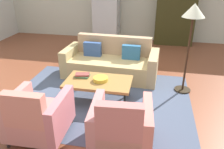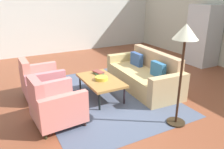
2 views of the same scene
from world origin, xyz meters
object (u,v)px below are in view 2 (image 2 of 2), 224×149
book_stack (98,73)px  floor_lamp (185,42)px  couch (145,76)px  armchair_left (40,83)px  coffee_table (101,81)px  fruit_bowl (101,78)px  refrigerator (203,36)px  armchair_right (54,106)px

book_stack → floor_lamp: bearing=17.5°
couch → book_stack: 1.15m
armchair_left → floor_lamp: floor_lamp is taller
coffee_table → floor_lamp: bearing=24.0°
fruit_bowl → floor_lamp: size_ratio=0.16×
couch → book_stack: (-0.33, -1.08, 0.16)m
couch → fruit_bowl: couch is taller
couch → book_stack: couch is taller
couch → refrigerator: (-0.69, 2.67, 0.64)m
armchair_right → fruit_bowl: armchair_right is taller
fruit_bowl → book_stack: size_ratio=0.94×
armchair_left → coffee_table: bearing=61.5°
armchair_right → fruit_bowl: bearing=111.3°
armchair_left → floor_lamp: (2.18, 1.87, 1.10)m
book_stack → armchair_left: bearing=-101.9°
coffee_table → fruit_bowl: bearing=0.0°
couch → floor_lamp: bearing=165.8°
armchair_right → armchair_left: bearing=175.7°
coffee_table → armchair_left: (-0.60, -1.17, -0.04)m
coffee_table → refrigerator: refrigerator is taller
armchair_left → refrigerator: 5.05m
book_stack → floor_lamp: (1.91, 0.60, 1.00)m
couch → fruit_bowl: size_ratio=7.94×
coffee_table → armchair_right: (0.60, -1.17, -0.04)m
coffee_table → refrigerator: 3.95m
refrigerator → fruit_bowl: bearing=-79.2°
couch → refrigerator: bearing=-72.6°
refrigerator → couch: bearing=-75.4°
coffee_table → floor_lamp: floor_lamp is taller
couch → armchair_left: (-0.60, -2.35, 0.06)m
armchair_left → fruit_bowl: bearing=59.7°
fruit_bowl → refrigerator: size_ratio=0.15×
coffee_table → armchair_left: size_ratio=1.36×
refrigerator → floor_lamp: 3.92m
couch → floor_lamp: (1.58, -0.48, 1.16)m
couch → armchair_left: size_ratio=2.43×
book_stack → refrigerator: size_ratio=0.15×
couch → book_stack: size_ratio=7.47×
armchair_left → fruit_bowl: armchair_left is taller
floor_lamp → armchair_left: bearing=-139.4°
coffee_table → book_stack: size_ratio=4.19×
coffee_table → armchair_right: bearing=-62.6°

